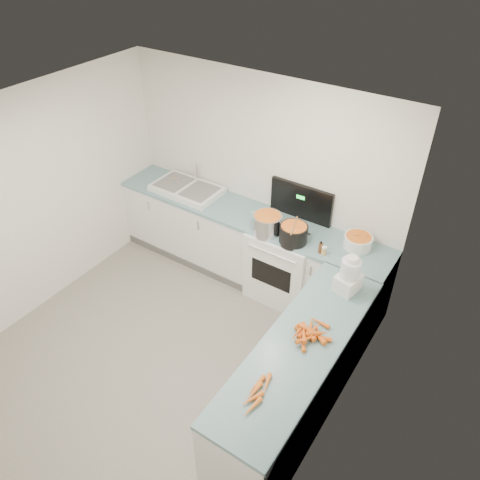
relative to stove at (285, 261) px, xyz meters
The scene contains 19 objects.
floor 1.84m from the stove, 108.07° to the right, with size 3.50×4.00×0.00m, color gray, non-canonical shape.
ceiling 2.69m from the stove, 108.07° to the right, with size 3.50×4.00×0.00m, color white, non-canonical shape.
wall_back 1.00m from the stove, 150.23° to the left, with size 3.50×2.50×0.00m, color white, non-canonical shape.
wall_left 2.96m from the stove, 143.77° to the right, with size 4.00×2.50×0.00m, color white, non-canonical shape.
wall_right 2.21m from the stove, 54.55° to the right, with size 4.00×2.50×0.00m, color white, non-canonical shape.
counter_back 0.55m from the stove, behind, with size 3.50×0.62×0.94m.
counter_right 1.65m from the stove, 56.99° to the right, with size 0.62×2.20×0.94m.
stove is the anchor object (origin of this frame).
sink 1.54m from the stove, behind, with size 0.86×0.52×0.31m.
steel_pot 0.61m from the stove, 134.98° to the right, with size 0.32×0.32×0.23m, color silver.
black_pot 0.60m from the stove, 46.71° to the right, with size 0.30×0.30×0.22m, color black.
wooden_spoon 0.71m from the stove, 46.71° to the right, with size 0.01×0.01×0.35m, color #AD7A47.
mixing_bowl 0.95m from the stove, ahead, with size 0.30×0.30×0.14m, color white.
extract_bottle 0.74m from the stove, 20.33° to the right, with size 0.05×0.05×0.12m, color #593319.
spice_jar 0.76m from the stove, 19.78° to the right, with size 0.05×0.05×0.08m, color #E5B266.
food_processor 1.27m from the stove, 30.51° to the right, with size 0.24×0.27×0.39m.
carrot_pile 1.63m from the stove, 54.19° to the right, with size 0.33×0.40×0.08m.
peeled_carrots 2.23m from the stove, 67.18° to the right, with size 0.14×0.42×0.04m.
peelings 1.75m from the stove, behind, with size 0.22×0.23×0.01m.
Camera 1 is at (2.46, -2.15, 3.97)m, focal length 35.00 mm.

